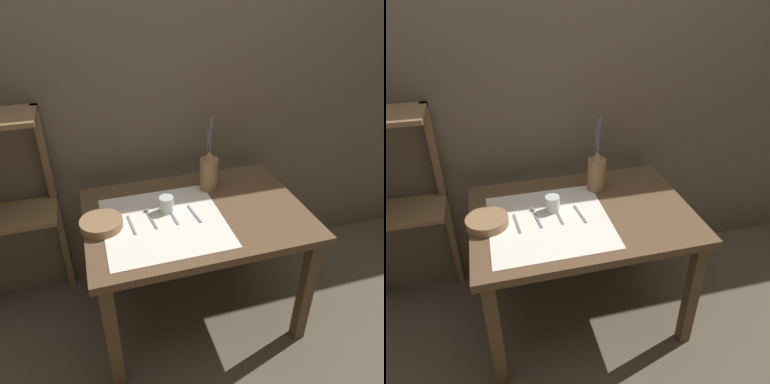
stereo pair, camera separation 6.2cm
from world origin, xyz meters
TOP-DOWN VIEW (x-y plane):
  - ground_plane at (0.00, 0.00)m, footprint 12.00×12.00m
  - stone_wall_back at (0.00, 0.50)m, footprint 7.00×0.06m
  - wooden_table at (0.00, 0.00)m, footprint 1.11×0.78m
  - linen_cloth at (-0.18, -0.04)m, footprint 0.58×0.58m
  - pitcher_with_flowers at (0.14, 0.20)m, footprint 0.10×0.10m
  - wooden_bowl at (-0.47, -0.00)m, footprint 0.20×0.20m
  - glass_tumbler_near at (-0.14, 0.05)m, footprint 0.07×0.07m
  - knife_center at (-0.33, -0.03)m, footprint 0.03×0.16m
  - spoon_inner at (-0.24, 0.04)m, footprint 0.04×0.17m
  - spoon_outer at (-0.13, 0.04)m, footprint 0.03×0.17m
  - fork_inner at (-0.02, -0.02)m, footprint 0.03×0.16m

SIDE VIEW (x-z plane):
  - ground_plane at x=0.00m, z-range 0.00..0.00m
  - wooden_table at x=0.00m, z-range 0.26..0.98m
  - linen_cloth at x=-0.18m, z-range 0.72..0.72m
  - knife_center at x=-0.33m, z-range 0.72..0.73m
  - fork_inner at x=-0.02m, z-range 0.72..0.73m
  - spoon_inner at x=-0.24m, z-range 0.71..0.74m
  - spoon_outer at x=-0.13m, z-range 0.71..0.74m
  - wooden_bowl at x=-0.47m, z-range 0.72..0.76m
  - glass_tumbler_near at x=-0.14m, z-range 0.72..0.80m
  - pitcher_with_flowers at x=0.14m, z-range 0.61..1.04m
  - stone_wall_back at x=0.00m, z-range 0.00..2.40m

